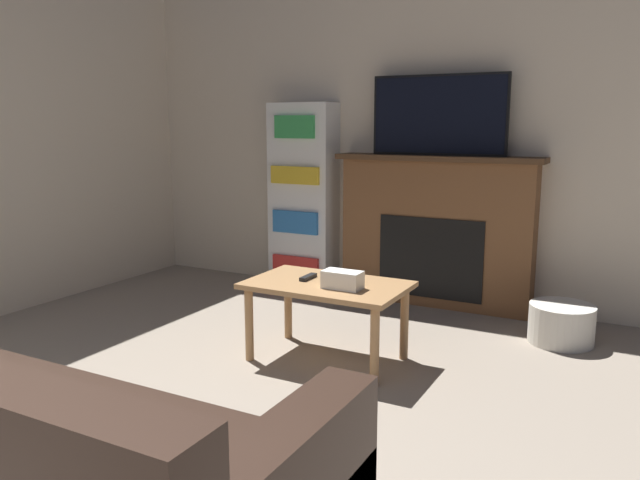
{
  "coord_description": "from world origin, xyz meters",
  "views": [
    {
      "loc": [
        1.73,
        -0.28,
        1.38
      ],
      "look_at": [
        0.14,
        2.72,
        0.75
      ],
      "focal_mm": 35.0,
      "sensor_mm": 36.0,
      "label": 1
    }
  ],
  "objects_px": {
    "coffee_table": "(327,294)",
    "storage_basket": "(561,324)",
    "fireplace": "(435,231)",
    "tv": "(438,115)",
    "bookshelf": "(303,197)"
  },
  "relations": [
    {
      "from": "bookshelf",
      "to": "storage_basket",
      "type": "distance_m",
      "value": 2.27
    },
    {
      "from": "fireplace",
      "to": "bookshelf",
      "type": "relative_size",
      "value": 1.01
    },
    {
      "from": "coffee_table",
      "to": "storage_basket",
      "type": "bearing_deg",
      "value": 38.93
    },
    {
      "from": "fireplace",
      "to": "tv",
      "type": "xyz_separation_m",
      "value": [
        0.0,
        -0.02,
        0.86
      ]
    },
    {
      "from": "coffee_table",
      "to": "tv",
      "type": "bearing_deg",
      "value": 82.06
    },
    {
      "from": "tv",
      "to": "bookshelf",
      "type": "relative_size",
      "value": 0.66
    },
    {
      "from": "fireplace",
      "to": "bookshelf",
      "type": "height_order",
      "value": "bookshelf"
    },
    {
      "from": "tv",
      "to": "coffee_table",
      "type": "bearing_deg",
      "value": -97.94
    },
    {
      "from": "tv",
      "to": "coffee_table",
      "type": "relative_size",
      "value": 1.1
    },
    {
      "from": "fireplace",
      "to": "bookshelf",
      "type": "bearing_deg",
      "value": -178.86
    },
    {
      "from": "tv",
      "to": "bookshelf",
      "type": "distance_m",
      "value": 1.32
    },
    {
      "from": "tv",
      "to": "bookshelf",
      "type": "xyz_separation_m",
      "value": [
        -1.14,
        -0.0,
        -0.67
      ]
    },
    {
      "from": "fireplace",
      "to": "storage_basket",
      "type": "height_order",
      "value": "fireplace"
    },
    {
      "from": "fireplace",
      "to": "coffee_table",
      "type": "bearing_deg",
      "value": -97.83
    },
    {
      "from": "tv",
      "to": "storage_basket",
      "type": "distance_m",
      "value": 1.71
    }
  ]
}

